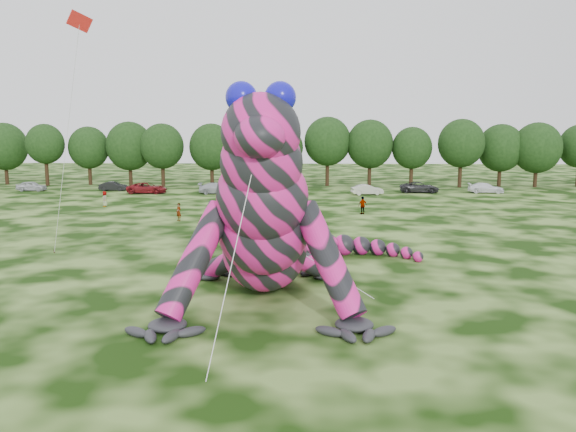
# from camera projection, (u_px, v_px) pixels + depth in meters

# --- Properties ---
(ground) EXTENTS (240.00, 240.00, 0.00)m
(ground) POSITION_uv_depth(u_px,v_px,m) (213.00, 294.00, 28.63)
(ground) COLOR #16330A
(ground) RESTS_ON ground
(inflatable_gecko) EXTENTS (18.45, 21.55, 10.35)m
(inflatable_gecko) POSITION_uv_depth(u_px,v_px,m) (265.00, 191.00, 29.15)
(inflatable_gecko) COLOR #E11D88
(inflatable_gecko) RESTS_ON ground
(flying_kite) EXTENTS (4.49, 3.63, 15.63)m
(flying_kite) POSITION_uv_depth(u_px,v_px,m) (78.00, 40.00, 33.43)
(flying_kite) COLOR red
(flying_kite) RESTS_ON ground
(tree_2) EXTENTS (7.04, 6.34, 9.64)m
(tree_2) POSITION_uv_depth(u_px,v_px,m) (5.00, 154.00, 87.77)
(tree_2) COLOR black
(tree_2) RESTS_ON ground
(tree_3) EXTENTS (5.81, 5.23, 9.44)m
(tree_3) POSITION_uv_depth(u_px,v_px,m) (46.00, 155.00, 85.81)
(tree_3) COLOR black
(tree_3) RESTS_ON ground
(tree_4) EXTENTS (6.22, 5.60, 9.06)m
(tree_4) POSITION_uv_depth(u_px,v_px,m) (89.00, 156.00, 87.21)
(tree_4) COLOR black
(tree_4) RESTS_ON ground
(tree_5) EXTENTS (7.16, 6.44, 9.80)m
(tree_5) POSITION_uv_depth(u_px,v_px,m) (130.00, 154.00, 86.61)
(tree_5) COLOR black
(tree_5) RESTS_ON ground
(tree_6) EXTENTS (6.52, 5.86, 9.49)m
(tree_6) POSITION_uv_depth(u_px,v_px,m) (162.00, 155.00, 84.67)
(tree_6) COLOR black
(tree_6) RESTS_ON ground
(tree_7) EXTENTS (6.68, 6.01, 9.48)m
(tree_7) POSITION_uv_depth(u_px,v_px,m) (212.00, 155.00, 84.47)
(tree_7) COLOR black
(tree_7) RESTS_ON ground
(tree_8) EXTENTS (6.14, 5.53, 8.94)m
(tree_8) POSITION_uv_depth(u_px,v_px,m) (251.00, 157.00, 84.45)
(tree_8) COLOR black
(tree_8) RESTS_ON ground
(tree_9) EXTENTS (5.27, 4.74, 8.68)m
(tree_9) POSITION_uv_depth(u_px,v_px,m) (286.00, 158.00, 84.60)
(tree_9) COLOR black
(tree_9) RESTS_ON ground
(tree_10) EXTENTS (7.09, 6.38, 10.50)m
(tree_10) POSITION_uv_depth(u_px,v_px,m) (327.00, 151.00, 85.42)
(tree_10) COLOR black
(tree_10) RESTS_ON ground
(tree_11) EXTENTS (7.01, 6.31, 10.07)m
(tree_11) POSITION_uv_depth(u_px,v_px,m) (370.00, 153.00, 84.80)
(tree_11) COLOR black
(tree_11) RESTS_ON ground
(tree_12) EXTENTS (5.99, 5.39, 8.97)m
(tree_12) POSITION_uv_depth(u_px,v_px,m) (412.00, 157.00, 84.17)
(tree_12) COLOR black
(tree_12) RESTS_ON ground
(tree_13) EXTENTS (6.83, 6.15, 10.13)m
(tree_13) POSITION_uv_depth(u_px,v_px,m) (461.00, 153.00, 83.19)
(tree_13) COLOR black
(tree_13) RESTS_ON ground
(tree_14) EXTENTS (6.82, 6.14, 9.40)m
(tree_14) POSITION_uv_depth(u_px,v_px,m) (500.00, 155.00, 84.55)
(tree_14) COLOR black
(tree_14) RESTS_ON ground
(tree_15) EXTENTS (7.17, 6.45, 9.63)m
(tree_15) POSITION_uv_depth(u_px,v_px,m) (537.00, 155.00, 83.38)
(tree_15) COLOR black
(tree_15) RESTS_ON ground
(car_0) EXTENTS (4.06, 1.65, 1.38)m
(car_0) POSITION_uv_depth(u_px,v_px,m) (32.00, 186.00, 78.55)
(car_0) COLOR silver
(car_0) RESTS_ON ground
(car_1) EXTENTS (3.93, 1.50, 1.28)m
(car_1) POSITION_uv_depth(u_px,v_px,m) (113.00, 186.00, 78.78)
(car_1) COLOR black
(car_1) RESTS_ON ground
(car_2) EXTENTS (5.33, 2.50, 1.47)m
(car_2) POSITION_uv_depth(u_px,v_px,m) (147.00, 188.00, 75.32)
(car_2) COLOR maroon
(car_2) RESTS_ON ground
(car_3) EXTENTS (5.20, 2.21, 1.50)m
(car_3) POSITION_uv_depth(u_px,v_px,m) (218.00, 188.00, 74.87)
(car_3) COLOR #B2B5BB
(car_3) RESTS_ON ground
(car_4) EXTENTS (4.40, 1.99, 1.47)m
(car_4) POSITION_uv_depth(u_px,v_px,m) (271.00, 187.00, 76.19)
(car_4) COLOR #191A4A
(car_4) RESTS_ON ground
(car_5) EXTENTS (4.36, 2.22, 1.37)m
(car_5) POSITION_uv_depth(u_px,v_px,m) (367.00, 190.00, 73.70)
(car_5) COLOR beige
(car_5) RESTS_ON ground
(car_6) EXTENTS (5.36, 2.65, 1.46)m
(car_6) POSITION_uv_depth(u_px,v_px,m) (419.00, 187.00, 76.31)
(car_6) COLOR #2A292C
(car_6) RESTS_ON ground
(car_7) EXTENTS (4.90, 2.47, 1.37)m
(car_7) POSITION_uv_depth(u_px,v_px,m) (486.00, 188.00, 75.92)
(car_7) COLOR white
(car_7) RESTS_ON ground
(spectator_4) EXTENTS (0.75, 0.95, 1.69)m
(spectator_4) POSITION_uv_depth(u_px,v_px,m) (105.00, 199.00, 62.14)
(spectator_4) COLOR gray
(spectator_4) RESTS_ON ground
(spectator_0) EXTENTS (0.72, 0.71, 1.67)m
(spectator_0) POSITION_uv_depth(u_px,v_px,m) (179.00, 212.00, 52.09)
(spectator_0) COLOR gray
(spectator_0) RESTS_ON ground
(spectator_3) EXTENTS (1.12, 0.93, 1.80)m
(spectator_3) POSITION_uv_depth(u_px,v_px,m) (363.00, 205.00, 56.28)
(spectator_3) COLOR gray
(spectator_3) RESTS_ON ground
(spectator_5) EXTENTS (0.78, 1.81, 1.89)m
(spectator_5) POSITION_uv_depth(u_px,v_px,m) (294.00, 219.00, 47.01)
(spectator_5) COLOR gray
(spectator_5) RESTS_ON ground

